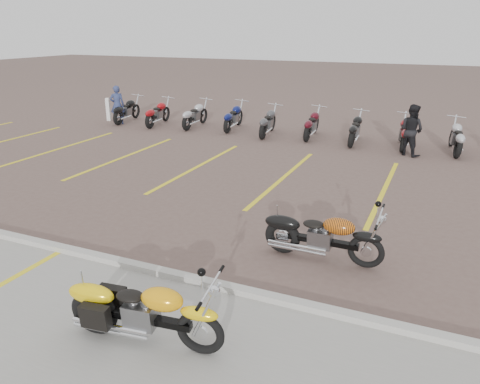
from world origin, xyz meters
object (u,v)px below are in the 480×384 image
object	(u,v)px
person_b	(411,130)
bollard	(108,109)
flame_cruiser	(320,237)
yellow_cruiser	(142,313)
person_a	(117,105)

from	to	relation	value
person_b	bollard	xyz separation A→B (m)	(-12.80, 0.88, -0.33)
person_b	flame_cruiser	bearing A→B (deg)	114.59
flame_cruiser	person_b	world-z (taller)	person_b
yellow_cruiser	flame_cruiser	size ratio (longest dim) A/B	1.02
yellow_cruiser	person_b	world-z (taller)	person_b
person_a	person_b	xyz separation A→B (m)	(11.91, -0.42, 0.01)
person_a	bollard	size ratio (longest dim) A/B	1.63
flame_cruiser	person_a	size ratio (longest dim) A/B	1.31
person_b	person_a	bearing A→B (deg)	28.00
yellow_cruiser	bollard	xyz separation A→B (m)	(-10.50, 12.39, 0.05)
person_b	bollard	size ratio (longest dim) A/B	1.66
flame_cruiser	bollard	bearing A→B (deg)	142.76
flame_cruiser	bollard	xyz separation A→B (m)	(-12.02, 9.16, 0.06)
bollard	flame_cruiser	bearing A→B (deg)	-37.31
flame_cruiser	yellow_cruiser	bearing A→B (deg)	-115.05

